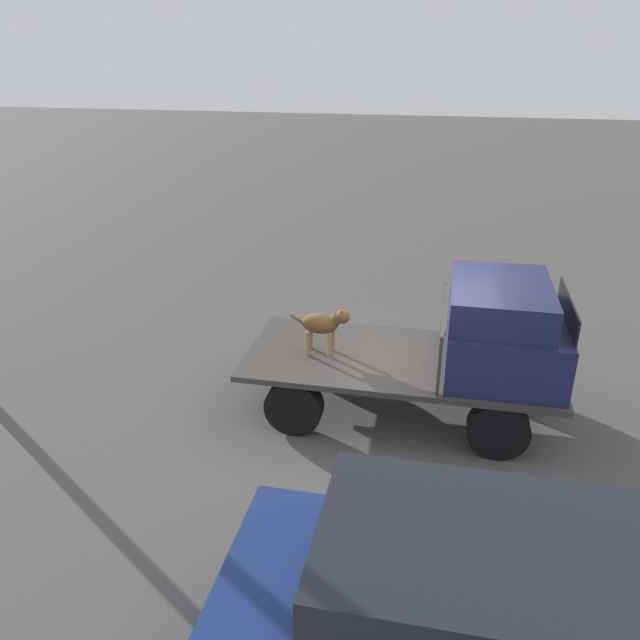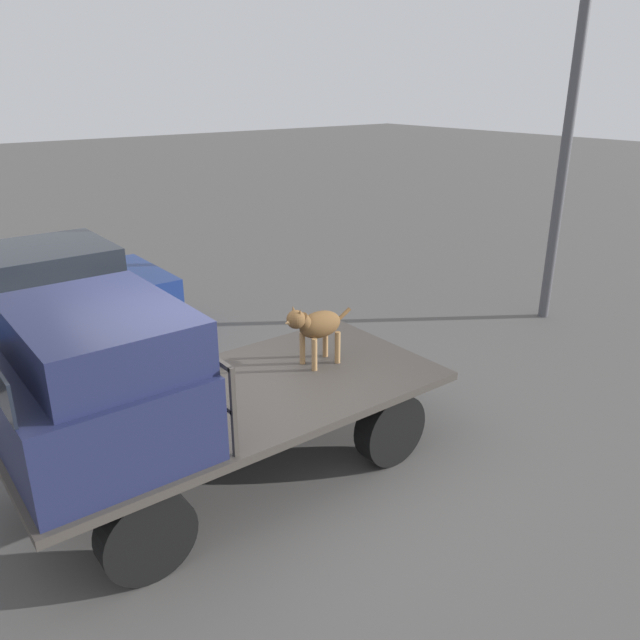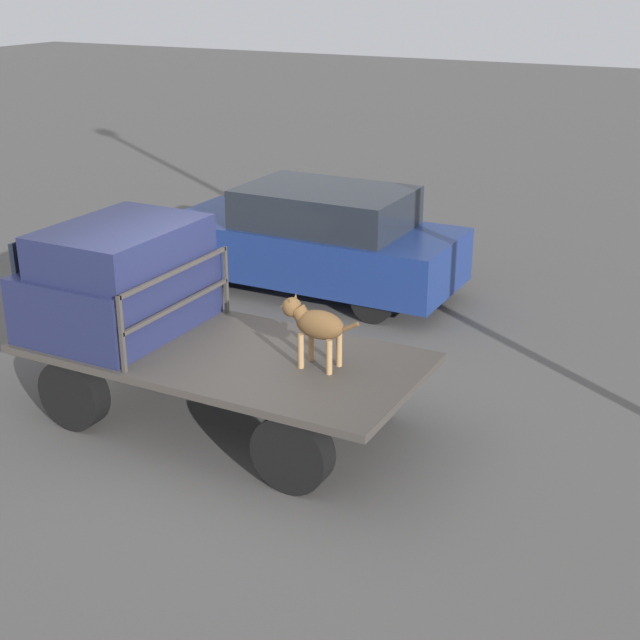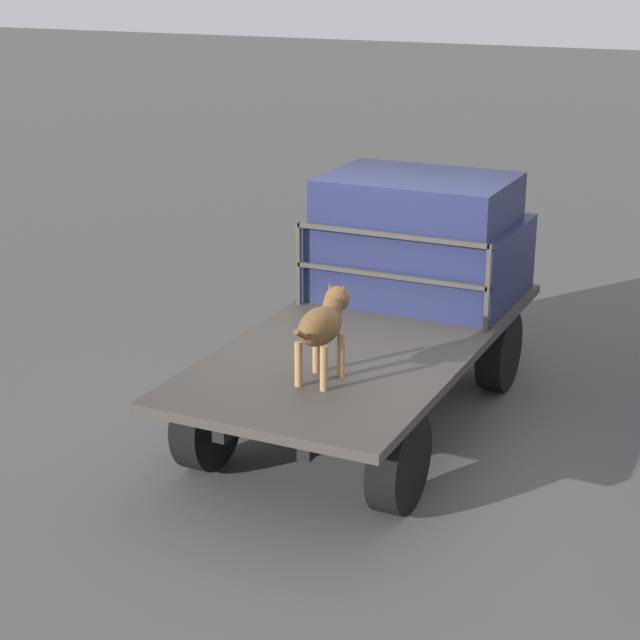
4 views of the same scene
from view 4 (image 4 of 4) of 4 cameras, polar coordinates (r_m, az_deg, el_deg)
ground_plane at (r=9.50m, az=2.40°, el=-5.53°), size 80.00×80.00×0.00m
flatbed_truck at (r=9.27m, az=2.45°, el=-2.11°), size 4.19×1.97×0.83m
truck_cab at (r=10.17m, az=5.35°, el=4.34°), size 1.46×1.85×1.17m
truck_headboard at (r=9.49m, az=3.75°, el=3.12°), size 0.04×1.85×0.79m
dog at (r=8.11m, az=0.19°, el=-0.20°), size 0.86×0.28×0.71m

